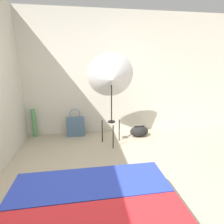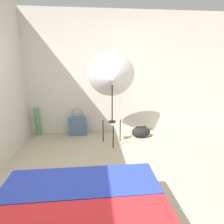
# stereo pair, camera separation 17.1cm
# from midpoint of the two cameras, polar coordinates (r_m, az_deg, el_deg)

# --- Properties ---
(ground_plane) EXTENTS (14.00, 14.00, 0.00)m
(ground_plane) POSITION_cam_midpoint_polar(r_m,az_deg,el_deg) (2.09, -4.54, -32.46)
(ground_plane) COLOR tan
(wall_back) EXTENTS (8.00, 0.05, 2.60)m
(wall_back) POSITION_cam_midpoint_polar(r_m,az_deg,el_deg) (3.88, -5.73, 11.88)
(wall_back) COLOR beige
(wall_back) RESTS_ON ground_plane
(photo_umbrella) EXTENTS (0.86, 0.47, 1.74)m
(photo_umbrella) POSITION_cam_midpoint_polar(r_m,az_deg,el_deg) (3.21, 1.61, 11.02)
(photo_umbrella) COLOR black
(photo_umbrella) RESTS_ON ground_plane
(tote_bag) EXTENTS (0.38, 0.14, 0.62)m
(tote_bag) POSITION_cam_midpoint_polar(r_m,az_deg,el_deg) (3.92, -9.94, -4.45)
(tote_bag) COLOR slate
(tote_bag) RESTS_ON ground_plane
(duffel_bag) EXTENTS (0.40, 0.24, 0.24)m
(duffel_bag) POSITION_cam_midpoint_polar(r_m,az_deg,el_deg) (3.86, 10.67, -6.43)
(duffel_bag) COLOR black
(duffel_bag) RESTS_ON ground_plane
(paper_roll) EXTENTS (0.09, 0.09, 0.62)m
(paper_roll) POSITION_cam_midpoint_polar(r_m,az_deg,el_deg) (4.14, -22.06, -2.99)
(paper_roll) COLOR #56995B
(paper_roll) RESTS_ON ground_plane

